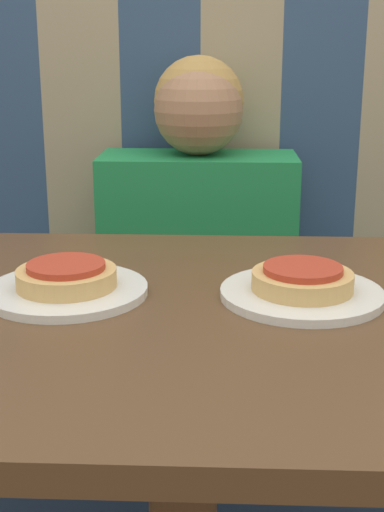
# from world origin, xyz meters

# --- Properties ---
(booth_seat) EXTENTS (1.10, 0.46, 0.45)m
(booth_seat) POSITION_xyz_m (0.00, 0.63, 0.22)
(booth_seat) COLOR navy
(booth_seat) RESTS_ON ground_plane
(booth_backrest) EXTENTS (1.10, 0.09, 0.77)m
(booth_backrest) POSITION_xyz_m (0.00, 0.82, 0.83)
(booth_backrest) COLOR navy
(booth_backrest) RESTS_ON booth_seat
(dining_table) EXTENTS (0.97, 0.75, 0.73)m
(dining_table) POSITION_xyz_m (0.00, 0.00, 0.63)
(dining_table) COLOR brown
(dining_table) RESTS_ON ground_plane
(person) EXTENTS (0.42, 0.22, 0.60)m
(person) POSITION_xyz_m (0.00, 0.64, 0.73)
(person) COLOR #1E8447
(person) RESTS_ON booth_seat
(plate_left) EXTENTS (0.23, 0.23, 0.01)m
(plate_left) POSITION_xyz_m (-0.16, 0.04, 0.73)
(plate_left) COLOR white
(plate_left) RESTS_ON dining_table
(plate_right) EXTENTS (0.23, 0.23, 0.01)m
(plate_right) POSITION_xyz_m (0.16, 0.04, 0.73)
(plate_right) COLOR white
(plate_right) RESTS_ON dining_table
(pizza_left) EXTENTS (0.14, 0.14, 0.03)m
(pizza_left) POSITION_xyz_m (-0.16, 0.04, 0.75)
(pizza_left) COLOR tan
(pizza_left) RESTS_ON plate_left
(pizza_right) EXTENTS (0.14, 0.14, 0.03)m
(pizza_right) POSITION_xyz_m (0.16, 0.04, 0.75)
(pizza_right) COLOR tan
(pizza_right) RESTS_ON plate_right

